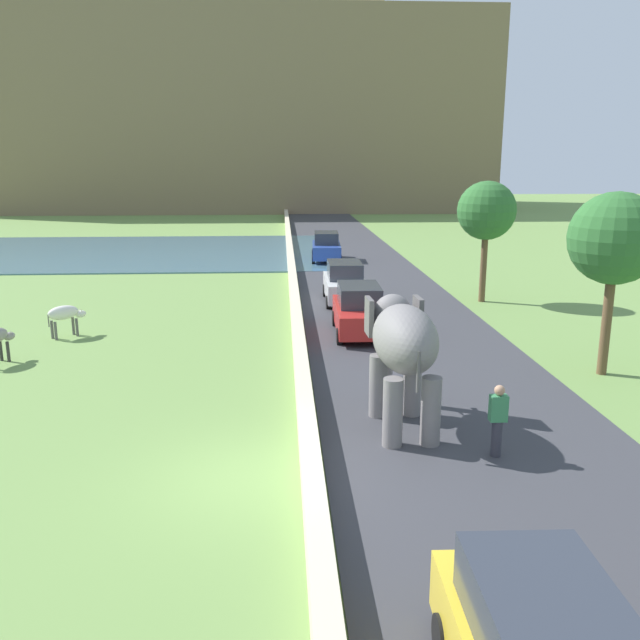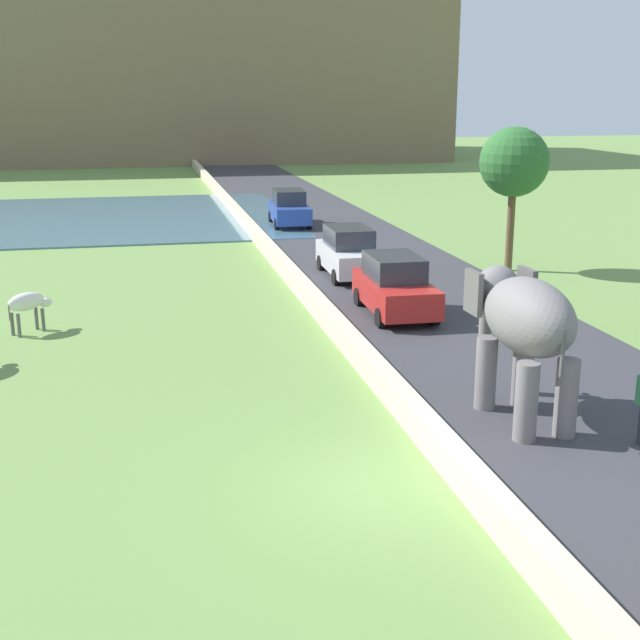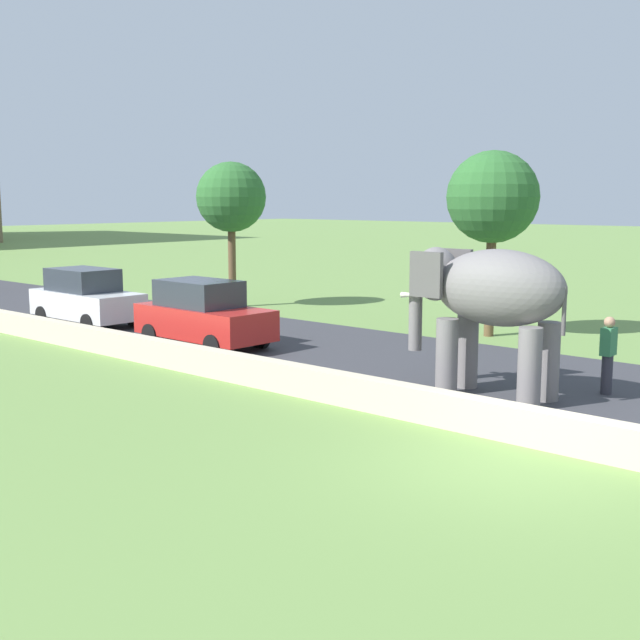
{
  "view_description": "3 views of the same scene",
  "coord_description": "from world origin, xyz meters",
  "views": [
    {
      "loc": [
        0.7,
        -12.17,
        6.15
      ],
      "look_at": [
        1.7,
        5.35,
        1.91
      ],
      "focal_mm": 37.33,
      "sensor_mm": 36.0,
      "label": 1
    },
    {
      "loc": [
        -3.89,
        -12.57,
        6.44
      ],
      "look_at": [
        -0.16,
        4.79,
        1.66
      ],
      "focal_mm": 47.49,
      "sensor_mm": 36.0,
      "label": 2
    },
    {
      "loc": [
        -10.55,
        -5.53,
        3.93
      ],
      "look_at": [
        2.44,
        5.86,
        1.35
      ],
      "focal_mm": 45.33,
      "sensor_mm": 36.0,
      "label": 3
    }
  ],
  "objects": [
    {
      "name": "car_white",
      "position": [
        3.43,
        16.44,
        0.9
      ],
      "size": [
        1.83,
        4.02,
        1.8
      ],
      "color": "white",
      "rests_on": "ground"
    },
    {
      "name": "cow_white",
      "position": [
        -7.02,
        11.19,
        0.84
      ],
      "size": [
        1.27,
        1.16,
        1.15
      ],
      "color": "silver",
      "rests_on": "ground"
    },
    {
      "name": "barrier_wall",
      "position": [
        1.2,
        18.0,
        0.3
      ],
      "size": [
        0.4,
        110.0,
        0.61
      ],
      "primitive_type": "cube",
      "color": "beige",
      "rests_on": "ground"
    },
    {
      "name": "road_surface",
      "position": [
        5.0,
        20.0,
        0.03
      ],
      "size": [
        7.0,
        120.0,
        0.06
      ],
      "primitive_type": "cube",
      "color": "#38383D",
      "rests_on": "ground"
    },
    {
      "name": "elephant",
      "position": [
        3.42,
        2.33,
        2.04
      ],
      "size": [
        1.5,
        3.49,
        2.99
      ],
      "color": "slate",
      "rests_on": "ground"
    },
    {
      "name": "hill_distant",
      "position": [
        -6.0,
        79.09,
        11.44
      ],
      "size": [
        64.0,
        28.0,
        22.87
      ],
      "primitive_type": "cube",
      "color": "#7F6B4C",
      "rests_on": "ground"
    },
    {
      "name": "ground_plane",
      "position": [
        0.0,
        0.0,
        0.0
      ],
      "size": [
        220.0,
        220.0,
        0.0
      ],
      "primitive_type": "plane",
      "color": "#6B8E47"
    },
    {
      "name": "car_blue",
      "position": [
        3.43,
        28.77,
        0.9
      ],
      "size": [
        1.94,
        4.07,
        1.8
      ],
      "color": "#2D4CA8",
      "rests_on": "ground"
    },
    {
      "name": "tree_near",
      "position": [
        9.55,
        16.38,
        3.98
      ],
      "size": [
        2.54,
        2.54,
        5.29
      ],
      "color": "brown",
      "rests_on": "ground"
    },
    {
      "name": "car_red",
      "position": [
        3.43,
        10.89,
        0.9
      ],
      "size": [
        1.86,
        4.03,
        1.8
      ],
      "color": "red",
      "rests_on": "ground"
    }
  ]
}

